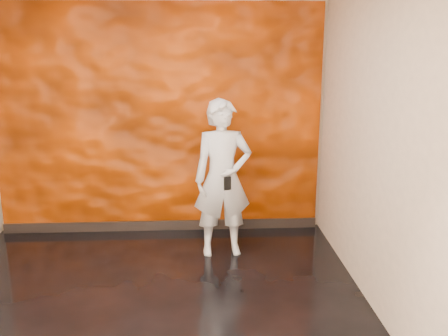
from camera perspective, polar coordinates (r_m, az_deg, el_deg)
room at (r=4.14m, az=-9.40°, el=1.33°), size 4.02×4.02×2.81m
feature_wall at (r=6.06m, az=-7.46°, el=5.36°), size 3.90×0.06×2.75m
baseboard at (r=6.36m, az=-7.10°, el=-6.52°), size 3.90×0.04×0.12m
man at (r=5.41m, az=-0.15°, el=-1.21°), size 0.66×0.47×1.73m
phone at (r=5.16m, az=0.40°, el=-1.77°), size 0.08×0.04×0.14m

